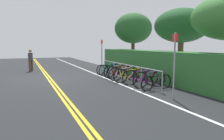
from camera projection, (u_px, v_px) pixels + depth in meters
name	position (u px, v px, depth m)	size (l,w,h in m)	color
ground_plane	(49.00, 78.00, 11.95)	(39.65, 10.48, 0.05)	#232628
centre_line_yellow_inner	(47.00, 78.00, 11.92)	(35.68, 0.10, 0.00)	gold
centre_line_yellow_outer	(50.00, 78.00, 11.98)	(35.68, 0.10, 0.00)	gold
bike_lane_stripe_white	(98.00, 75.00, 13.10)	(35.68, 0.12, 0.00)	white
bike_rack	(126.00, 68.00, 11.02)	(6.38, 0.05, 0.86)	#9EA0A5
bicycle_0	(106.00, 69.00, 13.52)	(0.64, 1.57, 0.69)	black
bicycle_1	(110.00, 70.00, 12.84)	(0.59, 1.67, 0.75)	black
bicycle_2	(116.00, 71.00, 12.23)	(0.66, 1.79, 0.78)	black
bicycle_3	(121.00, 72.00, 11.70)	(0.46, 1.80, 0.75)	black
bicycle_4	(124.00, 74.00, 10.95)	(0.47, 1.70, 0.78)	black
bicycle_5	(130.00, 76.00, 10.38)	(0.46, 1.75, 0.76)	black
bicycle_6	(141.00, 77.00, 9.85)	(0.48, 1.82, 0.78)	black
bicycle_7	(149.00, 79.00, 9.21)	(0.46, 1.72, 0.78)	black
bicycle_8	(156.00, 82.00, 8.74)	(0.46, 1.69, 0.68)	black
pedestrian	(30.00, 59.00, 14.87)	(0.41, 0.33, 1.57)	#4C3826
sign_post_near	(102.00, 53.00, 14.35)	(0.36, 0.06, 2.26)	gray
sign_post_far	(174.00, 60.00, 7.06)	(0.36, 0.10, 2.31)	gray
hedge_backdrop	(172.00, 67.00, 10.34)	(15.33, 1.31, 1.55)	#2D6B30
tree_near_left	(133.00, 28.00, 16.30)	(2.93, 2.93, 4.36)	#473323
tree_mid	(181.00, 26.00, 12.50)	(3.24, 3.24, 4.06)	brown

